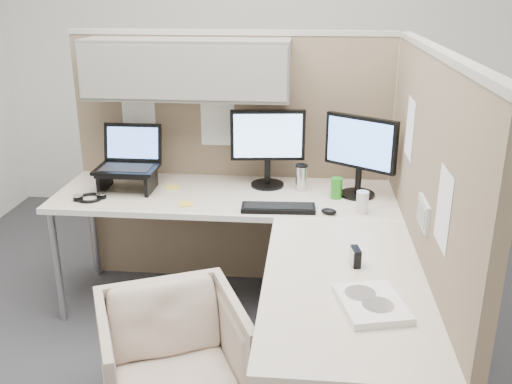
# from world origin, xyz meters

# --- Properties ---
(ground) EXTENTS (4.50, 4.50, 0.00)m
(ground) POSITION_xyz_m (0.00, 0.00, 0.00)
(ground) COLOR #333237
(ground) RESTS_ON ground
(partition_back) EXTENTS (2.00, 0.36, 1.63)m
(partition_back) POSITION_xyz_m (-0.22, 0.83, 1.10)
(partition_back) COLOR #887159
(partition_back) RESTS_ON ground
(partition_right) EXTENTS (0.07, 2.03, 1.63)m
(partition_right) POSITION_xyz_m (0.90, -0.07, 0.82)
(partition_right) COLOR #887159
(partition_right) RESTS_ON ground
(desk) EXTENTS (2.00, 1.98, 0.73)m
(desk) POSITION_xyz_m (0.12, 0.13, 0.69)
(desk) COLOR beige
(desk) RESTS_ON ground
(office_chair) EXTENTS (0.80, 0.78, 0.63)m
(office_chair) POSITION_xyz_m (-0.21, -0.46, 0.32)
(office_chair) COLOR #C6B19E
(office_chair) RESTS_ON ground
(monitor_left) EXTENTS (0.44, 0.20, 0.47)m
(monitor_left) POSITION_xyz_m (0.13, 0.70, 1.00)
(monitor_left) COLOR black
(monitor_left) RESTS_ON desk
(monitor_right) EXTENTS (0.38, 0.27, 0.47)m
(monitor_right) POSITION_xyz_m (0.66, 0.58, 1.00)
(monitor_right) COLOR black
(monitor_right) RESTS_ON desk
(laptop_station) EXTENTS (0.35, 0.30, 0.37)m
(laptop_station) POSITION_xyz_m (-0.69, 0.57, 0.87)
(laptop_station) COLOR black
(laptop_station) RESTS_ON desk
(keyboard) EXTENTS (0.41, 0.15, 0.02)m
(keyboard) POSITION_xyz_m (0.22, 0.31, 0.74)
(keyboard) COLOR black
(keyboard) RESTS_ON desk
(mouse) EXTENTS (0.10, 0.08, 0.03)m
(mouse) POSITION_xyz_m (0.49, 0.28, 0.75)
(mouse) COLOR black
(mouse) RESTS_ON desk
(travel_mug) EXTENTS (0.07, 0.07, 0.16)m
(travel_mug) POSITION_xyz_m (0.33, 0.64, 0.81)
(travel_mug) COLOR silver
(travel_mug) RESTS_ON desk
(soda_can_green) EXTENTS (0.07, 0.07, 0.12)m
(soda_can_green) POSITION_xyz_m (0.66, 0.31, 0.79)
(soda_can_green) COLOR silver
(soda_can_green) RESTS_ON desk
(soda_can_silver) EXTENTS (0.07, 0.07, 0.12)m
(soda_can_silver) POSITION_xyz_m (0.53, 0.53, 0.79)
(soda_can_silver) COLOR #268C1E
(soda_can_silver) RESTS_ON desk
(sticky_note_a) EXTENTS (0.09, 0.09, 0.01)m
(sticky_note_a) POSITION_xyz_m (-0.30, 0.33, 0.73)
(sticky_note_a) COLOR yellow
(sticky_note_a) RESTS_ON desk
(sticky_note_c) EXTENTS (0.09, 0.09, 0.01)m
(sticky_note_c) POSITION_xyz_m (-0.44, 0.60, 0.73)
(sticky_note_c) COLOR yellow
(sticky_note_c) RESTS_ON desk
(headphones) EXTENTS (0.19, 0.19, 0.03)m
(headphones) POSITION_xyz_m (-0.86, 0.36, 0.74)
(headphones) COLOR black
(headphones) RESTS_ON desk
(paper_stack) EXTENTS (0.29, 0.34, 0.03)m
(paper_stack) POSITION_xyz_m (0.63, -0.65, 0.75)
(paper_stack) COLOR white
(paper_stack) RESTS_ON desk
(desk_clock) EXTENTS (0.05, 0.08, 0.08)m
(desk_clock) POSITION_xyz_m (0.59, -0.31, 0.77)
(desk_clock) COLOR black
(desk_clock) RESTS_ON desk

